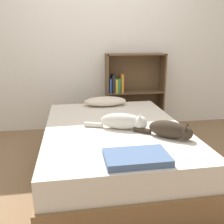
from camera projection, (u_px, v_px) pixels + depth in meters
ground_plane at (114, 170)px, 2.64m from camera, size 8.00×8.00×0.00m
wall_back at (98, 45)px, 3.64m from camera, size 8.00×0.06×2.50m
bed at (114, 149)px, 2.56m from camera, size 1.39×1.92×0.50m
pillow at (105, 101)px, 3.23m from camera, size 0.54×0.28×0.11m
cat_light at (125, 122)px, 2.38m from camera, size 0.59×0.28×0.16m
cat_dark at (171, 130)px, 2.17m from camera, size 0.45×0.38×0.15m
bookshelf at (132, 90)px, 3.78m from camera, size 0.87×0.26×1.13m
blanket_fold at (137, 157)px, 1.77m from camera, size 0.46×0.29×0.05m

